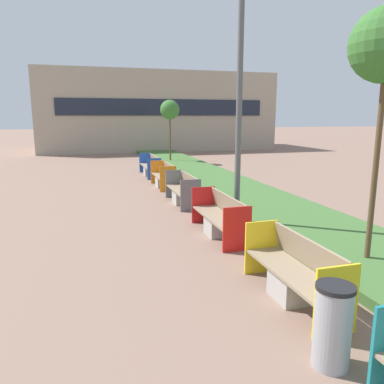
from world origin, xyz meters
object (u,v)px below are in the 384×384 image
at_px(bench_yellow_frame, 294,276).
at_px(litter_bin, 333,326).
at_px(bench_blue_frame, 151,168).
at_px(bench_orange_frame, 164,178).
at_px(bench_red_frame, 220,219).
at_px(street_lamp_post, 240,53).
at_px(sapling_tree_far, 170,110).
at_px(bench_grey_frame, 183,192).

xyz_separation_m(bench_yellow_frame, litter_bin, (-0.44, -1.50, 0.11)).
bearing_deg(bench_blue_frame, bench_orange_frame, -90.11).
relative_size(bench_yellow_frame, bench_orange_frame, 1.10).
distance_m(bench_blue_frame, litter_bin, 14.07).
distance_m(bench_red_frame, street_lamp_post, 3.83).
distance_m(bench_blue_frame, sapling_tree_far, 5.54).
bearing_deg(bench_blue_frame, street_lamp_post, -86.07).
bearing_deg(bench_blue_frame, bench_red_frame, -90.01).
height_order(bench_yellow_frame, bench_red_frame, same).
relative_size(bench_grey_frame, litter_bin, 2.15).
bearing_deg(street_lamp_post, bench_orange_frame, 96.00).
relative_size(bench_yellow_frame, bench_red_frame, 0.91).
bearing_deg(street_lamp_post, bench_grey_frame, 101.97).
bearing_deg(street_lamp_post, litter_bin, -101.45).
bearing_deg(bench_yellow_frame, bench_blue_frame, 89.98).
height_order(bench_grey_frame, sapling_tree_far, sapling_tree_far).
bearing_deg(bench_grey_frame, litter_bin, -93.12).
bearing_deg(sapling_tree_far, street_lamp_post, -95.77).
height_order(bench_blue_frame, street_lamp_post, street_lamp_post).
distance_m(bench_red_frame, bench_grey_frame, 3.34).
bearing_deg(bench_orange_frame, litter_bin, -92.27).
height_order(bench_red_frame, bench_blue_frame, same).
height_order(bench_grey_frame, street_lamp_post, street_lamp_post).
bearing_deg(bench_grey_frame, bench_red_frame, -89.95).
height_order(bench_red_frame, bench_grey_frame, same).
bearing_deg(bench_blue_frame, bench_grey_frame, -90.04).
height_order(bench_yellow_frame, bench_blue_frame, same).
height_order(bench_blue_frame, sapling_tree_far, sapling_tree_far).
xyz_separation_m(bench_yellow_frame, bench_orange_frame, (-0.00, 9.54, -0.01)).
height_order(litter_bin, sapling_tree_far, sapling_tree_far).
height_order(bench_red_frame, bench_orange_frame, same).
bearing_deg(bench_grey_frame, sapling_tree_far, 79.35).
bearing_deg(street_lamp_post, bench_yellow_frame, -99.40).
bearing_deg(bench_orange_frame, bench_grey_frame, -89.96).
distance_m(bench_red_frame, bench_orange_frame, 6.30).
distance_m(litter_bin, sapling_tree_far, 18.82).
distance_m(bench_orange_frame, litter_bin, 11.05).
bearing_deg(bench_orange_frame, bench_red_frame, -89.96).
bearing_deg(sapling_tree_far, bench_red_frame, -98.09).
distance_m(bench_yellow_frame, bench_red_frame, 3.24).
distance_m(litter_bin, street_lamp_post, 6.44).
bearing_deg(bench_yellow_frame, street_lamp_post, 80.60).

